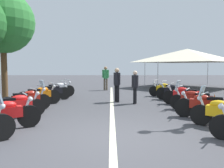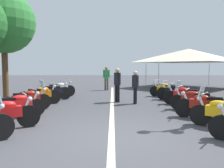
% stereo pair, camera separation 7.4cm
% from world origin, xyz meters
% --- Properties ---
extents(ground_plane, '(80.00, 80.00, 0.00)m').
position_xyz_m(ground_plane, '(0.00, 0.00, 0.00)').
color(ground_plane, '#424247').
extents(lane_centre_stripe, '(18.78, 0.16, 0.01)m').
position_xyz_m(lane_centre_stripe, '(3.96, 0.00, 0.00)').
color(lane_centre_stripe, beige).
rests_on(lane_centre_stripe, ground_plane).
extents(motorcycle_left_row_1, '(1.24, 1.95, 1.00)m').
position_xyz_m(motorcycle_left_row_1, '(0.54, 3.07, 0.46)').
color(motorcycle_left_row_1, black).
rests_on(motorcycle_left_row_1, ground_plane).
extents(motorcycle_left_row_2, '(1.40, 1.76, 0.99)m').
position_xyz_m(motorcycle_left_row_2, '(1.99, 3.28, 0.45)').
color(motorcycle_left_row_2, black).
rests_on(motorcycle_left_row_2, ground_plane).
extents(motorcycle_left_row_3, '(1.37, 1.64, 1.21)m').
position_xyz_m(motorcycle_left_row_3, '(3.28, 3.35, 0.47)').
color(motorcycle_left_row_3, black).
rests_on(motorcycle_left_row_3, ground_plane).
extents(motorcycle_left_row_4, '(1.34, 1.70, 1.02)m').
position_xyz_m(motorcycle_left_row_4, '(4.65, 3.29, 0.47)').
color(motorcycle_left_row_4, black).
rests_on(motorcycle_left_row_4, ground_plane).
extents(motorcycle_left_row_5, '(1.36, 1.74, 1.02)m').
position_xyz_m(motorcycle_left_row_5, '(6.05, 3.07, 0.47)').
color(motorcycle_left_row_5, black).
rests_on(motorcycle_left_row_5, ground_plane).
extents(motorcycle_left_row_6, '(1.44, 1.76, 1.01)m').
position_xyz_m(motorcycle_left_row_6, '(7.29, 3.08, 0.46)').
color(motorcycle_left_row_6, black).
rests_on(motorcycle_left_row_6, ground_plane).
extents(motorcycle_right_row_2, '(1.12, 1.98, 1.01)m').
position_xyz_m(motorcycle_right_row_2, '(1.91, -3.17, 0.46)').
color(motorcycle_right_row_2, black).
rests_on(motorcycle_right_row_2, ground_plane).
extents(motorcycle_right_row_3, '(1.35, 1.83, 1.20)m').
position_xyz_m(motorcycle_right_row_3, '(3.24, -3.28, 0.46)').
color(motorcycle_right_row_3, black).
rests_on(motorcycle_right_row_3, ground_plane).
extents(motorcycle_right_row_4, '(1.08, 1.96, 1.00)m').
position_xyz_m(motorcycle_right_row_4, '(4.65, -3.34, 0.46)').
color(motorcycle_right_row_4, black).
rests_on(motorcycle_right_row_4, ground_plane).
extents(motorcycle_right_row_5, '(1.33, 1.73, 1.01)m').
position_xyz_m(motorcycle_right_row_5, '(5.99, -3.22, 0.46)').
color(motorcycle_right_row_5, black).
rests_on(motorcycle_right_row_5, ground_plane).
extents(motorcycle_right_row_6, '(1.29, 1.84, 0.99)m').
position_xyz_m(motorcycle_right_row_6, '(7.31, -3.12, 0.45)').
color(motorcycle_right_row_6, black).
rests_on(motorcycle_right_row_6, ground_plane).
extents(traffic_cone_0, '(0.36, 0.36, 0.61)m').
position_xyz_m(traffic_cone_0, '(3.77, -4.26, 0.29)').
color(traffic_cone_0, orange).
rests_on(traffic_cone_0, ground_plane).
extents(bystander_0, '(0.51, 0.32, 1.56)m').
position_xyz_m(bystander_0, '(5.07, -1.09, 0.91)').
color(bystander_0, black).
rests_on(bystander_0, ground_plane).
extents(bystander_1, '(0.32, 0.50, 1.75)m').
position_xyz_m(bystander_1, '(11.19, 0.44, 1.03)').
color(bystander_1, brown).
rests_on(bystander_1, ground_plane).
extents(bystander_2, '(0.46, 0.33, 1.69)m').
position_xyz_m(bystander_2, '(5.58, -0.25, 0.99)').
color(bystander_2, black).
rests_on(bystander_2, ground_plane).
extents(roadside_tree_0, '(3.39, 3.39, 5.86)m').
position_xyz_m(roadside_tree_0, '(6.92, 5.90, 4.14)').
color(roadside_tree_0, brown).
rests_on(roadside_tree_0, ground_plane).
extents(event_tent, '(6.70, 6.70, 3.20)m').
position_xyz_m(event_tent, '(13.16, -6.22, 2.65)').
color(event_tent, beige).
rests_on(event_tent, ground_plane).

